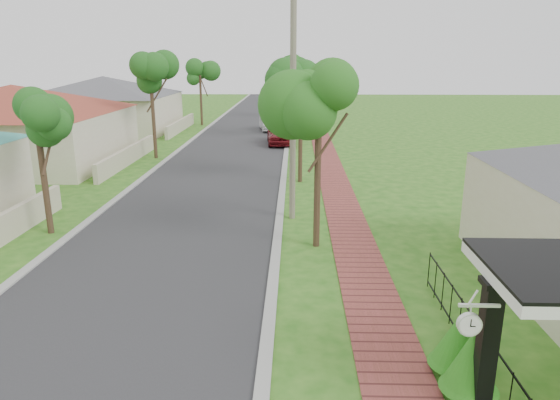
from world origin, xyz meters
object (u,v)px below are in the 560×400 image
(parked_car_white, at_px, (269,123))
(utility_pole, at_px, (293,102))
(near_tree, at_px, (319,110))
(porch_post, at_px, (486,354))
(station_clock, at_px, (470,323))
(parked_car_red, at_px, (280,133))

(parked_car_white, height_order, utility_pole, utility_pole)
(parked_car_white, bearing_deg, near_tree, -93.07)
(porch_post, height_order, utility_pole, utility_pole)
(porch_post, distance_m, parked_car_white, 36.02)
(near_tree, distance_m, station_clock, 9.02)
(porch_post, xyz_separation_m, utility_pole, (-3.41, 11.00, 3.36))
(utility_pole, bearing_deg, near_tree, -74.69)
(parked_car_red, distance_m, parked_car_white, 7.17)
(near_tree, distance_m, utility_pole, 3.11)
(porch_post, bearing_deg, parked_car_red, 98.79)
(porch_post, relative_size, parked_car_white, 0.61)
(porch_post, xyz_separation_m, near_tree, (-2.59, 8.00, 3.37))
(utility_pole, relative_size, station_clock, 13.44)
(porch_post, distance_m, near_tree, 9.06)
(parked_car_white, distance_m, near_tree, 28.00)
(porch_post, distance_m, station_clock, 1.04)
(parked_car_red, height_order, station_clock, station_clock)
(parked_car_red, relative_size, parked_car_white, 1.11)
(parked_car_red, bearing_deg, station_clock, -86.67)
(near_tree, height_order, station_clock, near_tree)
(station_clock, bearing_deg, near_tree, 104.02)
(porch_post, relative_size, parked_car_red, 0.55)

